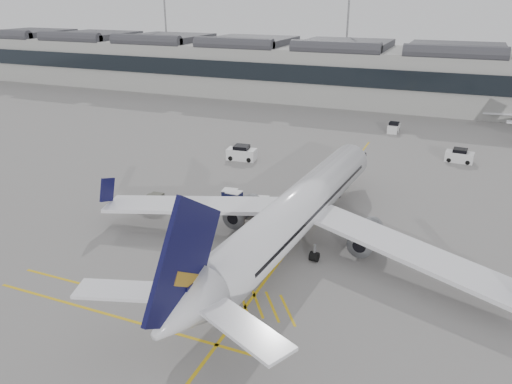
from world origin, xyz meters
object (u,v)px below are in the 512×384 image
at_px(belt_loader, 262,231).
at_px(baggage_cart_a, 252,219).
at_px(airliner_main, 295,212).
at_px(ramp_agent_b, 251,228).
at_px(pushback_tug, 156,202).
at_px(ramp_agent_a, 275,212).

height_order(belt_loader, baggage_cart_a, belt_loader).
relative_size(airliner_main, baggage_cart_a, 24.12).
relative_size(airliner_main, ramp_agent_b, 22.91).
xyz_separation_m(baggage_cart_a, pushback_tug, (-11.34, 0.40, -0.15)).
bearing_deg(ramp_agent_a, ramp_agent_b, -143.72).
relative_size(ramp_agent_b, pushback_tug, 0.64).
bearing_deg(belt_loader, baggage_cart_a, 151.16).
height_order(airliner_main, ramp_agent_b, airliner_main).
bearing_deg(airliner_main, belt_loader, 176.70).
relative_size(belt_loader, baggage_cart_a, 3.00).
relative_size(ramp_agent_a, pushback_tug, 0.54).
height_order(baggage_cart_a, ramp_agent_b, ramp_agent_b).
relative_size(belt_loader, pushback_tug, 1.83).
relative_size(airliner_main, pushback_tug, 14.69).
relative_size(baggage_cart_a, ramp_agent_a, 1.12).
height_order(belt_loader, ramp_agent_a, belt_loader).
xyz_separation_m(belt_loader, ramp_agent_a, (-0.28, 4.27, 0.17)).
distance_m(airliner_main, belt_loader, 4.38).
xyz_separation_m(ramp_agent_a, ramp_agent_b, (-0.62, -4.78, 0.14)).
bearing_deg(belt_loader, pushback_tug, -174.69).
bearing_deg(airliner_main, ramp_agent_b, -175.00).
bearing_deg(pushback_tug, ramp_agent_a, 7.71).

